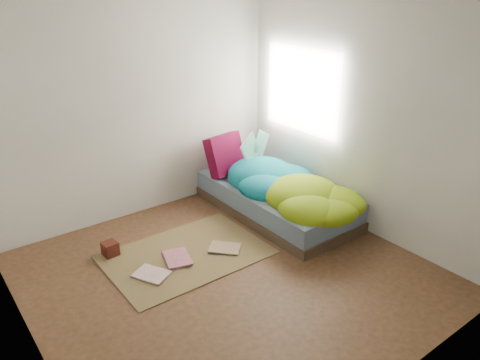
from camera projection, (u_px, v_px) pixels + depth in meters
The scene contains 12 objects.
ground at pixel (229, 275), 4.50m from camera, with size 3.50×3.50×0.00m, color #3D2917.
room_walls at pixel (228, 109), 3.87m from camera, with size 3.54×3.54×2.62m.
bed at pixel (276, 200), 5.64m from camera, with size 1.00×2.00×0.34m.
duvet at pixel (289, 180), 5.34m from camera, with size 0.96×1.84×0.34m, color #08547F, non-canonical shape.
rug at pixel (186, 254), 4.82m from camera, with size 1.60×1.10×0.01m, color brown.
pillow_floral at pixel (240, 162), 6.17m from camera, with size 0.53×0.33×0.12m, color white.
pillow_magenta at pixel (225, 155), 5.87m from camera, with size 0.50×0.16×0.50m, color #4D052E.
open_book at pixel (256, 138), 5.74m from camera, with size 0.47×0.10×0.29m, color #2E7B28, non-canonical shape.
wooden_box at pixel (110, 249), 4.78m from camera, with size 0.14×0.14×0.14m, color #3B120D.
floor_book_a at pixel (144, 281), 4.36m from camera, with size 0.23×0.32×0.02m, color silver.
floor_book_b at pixel (165, 261), 4.67m from camera, with size 0.25×0.34×0.03m, color #CD7697.
floor_book_c at pixel (223, 254), 4.79m from camera, with size 0.23×0.32×0.02m, color tan.
Camera 1 is at (-2.20, -3.07, 2.62)m, focal length 35.00 mm.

